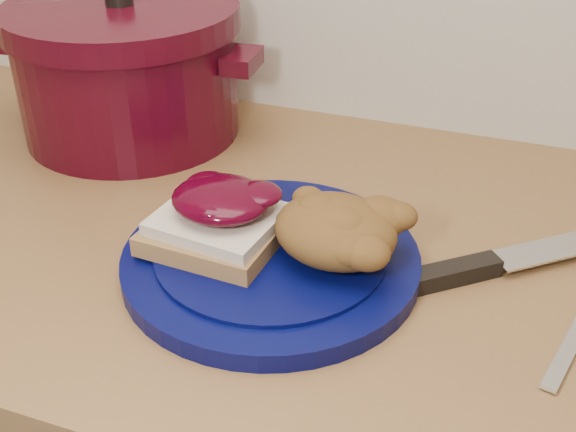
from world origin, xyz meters
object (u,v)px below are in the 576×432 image
(chef_knife, at_px, (481,266))
(dutch_oven, at_px, (128,69))
(pepper_grinder, at_px, (70,79))
(plate, at_px, (271,261))

(chef_knife, relative_size, dutch_oven, 0.75)
(dutch_oven, relative_size, pepper_grinder, 2.94)
(dutch_oven, distance_m, pepper_grinder, 0.09)
(plate, relative_size, pepper_grinder, 2.40)
(plate, bearing_deg, pepper_grinder, 148.55)
(plate, bearing_deg, dutch_oven, 141.06)
(plate, distance_m, dutch_oven, 0.37)
(chef_knife, bearing_deg, dutch_oven, 120.46)
(pepper_grinder, bearing_deg, chef_knife, -16.60)
(plate, height_order, chef_knife, plate)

